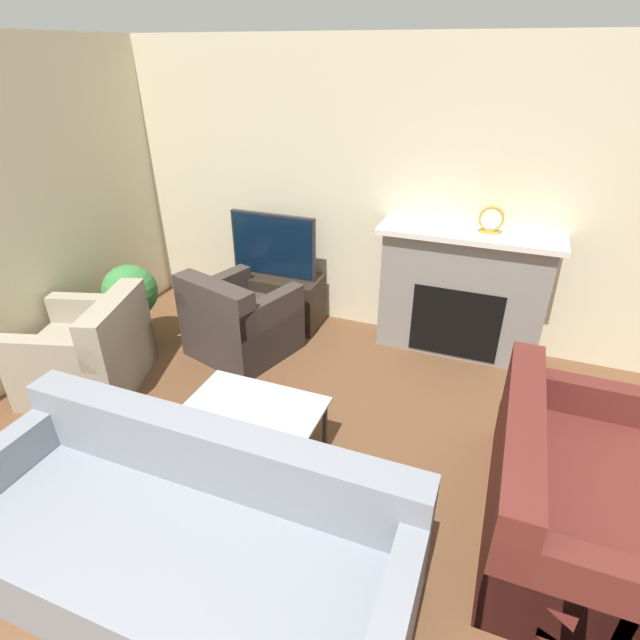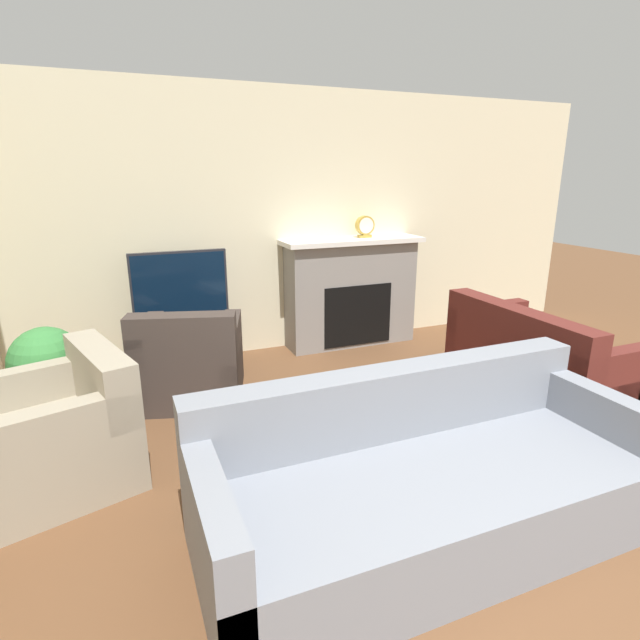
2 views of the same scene
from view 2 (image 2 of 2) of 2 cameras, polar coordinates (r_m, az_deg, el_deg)
The scene contains 11 objects.
wall_back at distance 5.30m, azimuth -6.43°, elevation 10.81°, with size 8.05×0.06×2.70m.
fireplace at distance 5.54m, azimuth 3.56°, elevation 3.47°, with size 1.56×0.44×1.19m.
tv_stand at distance 5.03m, azimuth -15.21°, elevation -2.64°, with size 0.96×0.44×0.53m.
tv at distance 4.87m, azimuth -15.71°, elevation 3.88°, with size 0.89×0.06×0.64m.
couch_sectional at distance 2.82m, azimuth 11.91°, elevation -17.90°, with size 2.40×0.98×0.82m.
couch_loveseat at distance 4.64m, azimuth 23.57°, elevation -4.72°, with size 0.85×1.54×0.82m.
armchair_by_window at distance 3.53m, azimuth -27.72°, elevation -11.85°, with size 1.08×1.09×0.82m.
armchair_accent at distance 4.37m, azimuth -14.61°, elevation -5.02°, with size 1.03×1.03×0.82m.
coffee_table at distance 3.46m, azimuth 1.10°, elevation -9.08°, with size 0.94×0.68×0.41m.
potted_plant at distance 4.10m, azimuth -28.73°, elevation -4.65°, with size 0.51×0.51×0.82m.
mantel_clock at distance 5.50m, azimuth 5.15°, elevation 10.63°, with size 0.20×0.07×0.23m.
Camera 2 is at (-1.46, -0.76, 1.86)m, focal length 28.00 mm.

